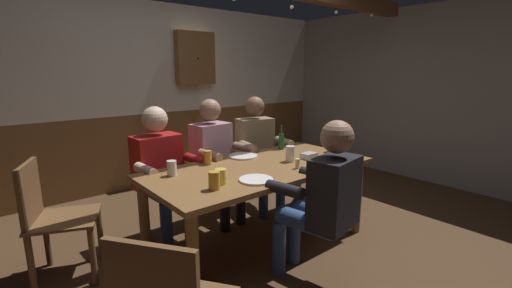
# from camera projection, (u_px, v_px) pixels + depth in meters

# --- Properties ---
(ground_plane) EXTENTS (6.95, 6.95, 0.00)m
(ground_plane) POSITION_uv_depth(u_px,v_px,m) (264.00, 247.00, 2.97)
(ground_plane) COLOR #4C331E
(back_wall_upper) EXTENTS (5.79, 0.12, 1.39)m
(back_wall_upper) POSITION_uv_depth(u_px,v_px,m) (145.00, 58.00, 4.34)
(back_wall_upper) COLOR silver
(back_wall_wainscot) EXTENTS (5.79, 0.12, 0.95)m
(back_wall_wainscot) POSITION_uv_depth(u_px,v_px,m) (151.00, 148.00, 4.59)
(back_wall_wainscot) COLOR brown
(back_wall_wainscot) RESTS_ON ground_plane
(side_wall_concrete) EXTENTS (0.12, 4.47, 2.34)m
(side_wall_concrete) POSITION_uv_depth(u_px,v_px,m) (431.00, 95.00, 4.57)
(side_wall_concrete) COLOR gray
(side_wall_concrete) RESTS_ON ground_plane
(dining_table) EXTENTS (1.89, 0.91, 0.72)m
(dining_table) POSITION_uv_depth(u_px,v_px,m) (260.00, 177.00, 2.87)
(dining_table) COLOR brown
(dining_table) RESTS_ON ground_plane
(person_0) EXTENTS (0.57, 0.55, 1.19)m
(person_0) POSITION_uv_depth(u_px,v_px,m) (161.00, 166.00, 3.03)
(person_0) COLOR #AD1919
(person_0) RESTS_ON ground_plane
(person_1) EXTENTS (0.54, 0.56, 1.23)m
(person_1) POSITION_uv_depth(u_px,v_px,m) (215.00, 155.00, 3.39)
(person_1) COLOR #B78493
(person_1) RESTS_ON ground_plane
(person_2) EXTENTS (0.57, 0.57, 1.22)m
(person_2) POSITION_uv_depth(u_px,v_px,m) (258.00, 148.00, 3.72)
(person_2) COLOR #997F60
(person_2) RESTS_ON ground_plane
(person_3) EXTENTS (0.55, 0.58, 1.19)m
(person_3) POSITION_uv_depth(u_px,v_px,m) (323.00, 196.00, 2.35)
(person_3) COLOR black
(person_3) RESTS_ON ground_plane
(chair_empty_near_left) EXTENTS (0.58, 0.58, 0.88)m
(chair_empty_near_left) POSITION_uv_depth(u_px,v_px,m) (52.00, 217.00, 2.46)
(chair_empty_near_left) COLOR brown
(chair_empty_near_left) RESTS_ON ground_plane
(table_candle) EXTENTS (0.04, 0.04, 0.08)m
(table_candle) POSITION_uv_depth(u_px,v_px,m) (298.00, 164.00, 2.77)
(table_candle) COLOR #F9E08C
(table_candle) RESTS_ON dining_table
(condiment_caddy) EXTENTS (0.14, 0.10, 0.05)m
(condiment_caddy) POSITION_uv_depth(u_px,v_px,m) (309.00, 156.00, 3.09)
(condiment_caddy) COLOR #B2B7BC
(condiment_caddy) RESTS_ON dining_table
(plate_0) EXTENTS (0.26, 0.26, 0.01)m
(plate_0) POSITION_uv_depth(u_px,v_px,m) (243.00, 156.00, 3.15)
(plate_0) COLOR white
(plate_0) RESTS_ON dining_table
(plate_1) EXTENTS (0.25, 0.25, 0.01)m
(plate_1) POSITION_uv_depth(u_px,v_px,m) (256.00, 180.00, 2.47)
(plate_1) COLOR white
(plate_1) RESTS_ON dining_table
(bottle_0) EXTENTS (0.05, 0.05, 0.25)m
(bottle_0) POSITION_uv_depth(u_px,v_px,m) (332.00, 145.00, 3.16)
(bottle_0) COLOR #195923
(bottle_0) RESTS_ON dining_table
(bottle_1) EXTENTS (0.05, 0.05, 0.24)m
(bottle_1) POSITION_uv_depth(u_px,v_px,m) (281.00, 141.00, 3.43)
(bottle_1) COLOR #195923
(bottle_1) RESTS_ON dining_table
(pint_glass_0) EXTENTS (0.08, 0.08, 0.11)m
(pint_glass_0) POSITION_uv_depth(u_px,v_px,m) (221.00, 177.00, 2.39)
(pint_glass_0) COLOR #E5C64C
(pint_glass_0) RESTS_ON dining_table
(pint_glass_1) EXTENTS (0.08, 0.08, 0.12)m
(pint_glass_1) POSITION_uv_depth(u_px,v_px,m) (332.00, 146.00, 3.33)
(pint_glass_1) COLOR gold
(pint_glass_1) RESTS_ON dining_table
(pint_glass_2) EXTENTS (0.06, 0.06, 0.12)m
(pint_glass_2) POSITION_uv_depth(u_px,v_px,m) (208.00, 158.00, 2.88)
(pint_glass_2) COLOR gold
(pint_glass_2) RESTS_ON dining_table
(pint_glass_3) EXTENTS (0.07, 0.07, 0.12)m
(pint_glass_3) POSITION_uv_depth(u_px,v_px,m) (172.00, 168.00, 2.58)
(pint_glass_3) COLOR white
(pint_glass_3) RESTS_ON dining_table
(pint_glass_4) EXTENTS (0.08, 0.08, 0.14)m
(pint_glass_4) POSITION_uv_depth(u_px,v_px,m) (290.00, 154.00, 2.98)
(pint_glass_4) COLOR white
(pint_glass_4) RESTS_ON dining_table
(pint_glass_5) EXTENTS (0.08, 0.08, 0.12)m
(pint_glass_5) POSITION_uv_depth(u_px,v_px,m) (214.00, 181.00, 2.28)
(pint_glass_5) COLOR gold
(pint_glass_5) RESTS_ON dining_table
(wall_dart_cabinet) EXTENTS (0.56, 0.15, 0.70)m
(wall_dart_cabinet) POSITION_uv_depth(u_px,v_px,m) (195.00, 58.00, 4.65)
(wall_dart_cabinet) COLOR brown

